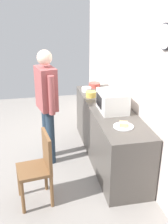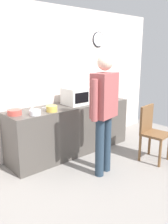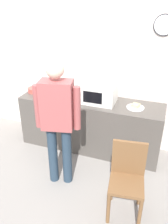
% 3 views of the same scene
% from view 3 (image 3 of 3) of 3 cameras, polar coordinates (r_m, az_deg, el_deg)
% --- Properties ---
extents(ground_plane, '(6.00, 6.00, 0.00)m').
position_cam_3_polar(ground_plane, '(3.46, -9.70, -18.33)').
color(ground_plane, gray).
extents(back_wall, '(5.40, 0.13, 2.60)m').
position_cam_3_polar(back_wall, '(4.06, -0.01, 10.68)').
color(back_wall, silver).
rests_on(back_wall, ground_plane).
extents(kitchen_counter, '(2.36, 0.62, 0.89)m').
position_cam_3_polar(kitchen_counter, '(3.99, 1.48, -3.06)').
color(kitchen_counter, '#4C4742').
rests_on(kitchen_counter, ground_plane).
extents(microwave, '(0.50, 0.39, 0.30)m').
position_cam_3_polar(microwave, '(3.68, 3.90, 4.55)').
color(microwave, silver).
rests_on(microwave, kitchen_counter).
extents(sandwich_plate, '(0.26, 0.26, 0.07)m').
position_cam_3_polar(sandwich_plate, '(3.62, 12.49, 1.25)').
color(sandwich_plate, white).
rests_on(sandwich_plate, kitchen_counter).
extents(salad_bowl, '(0.17, 0.17, 0.08)m').
position_cam_3_polar(salad_bowl, '(3.93, -10.75, 3.86)').
color(salad_bowl, white).
rests_on(salad_bowl, kitchen_counter).
extents(cereal_bowl, '(0.18, 0.18, 0.09)m').
position_cam_3_polar(cereal_bowl, '(3.80, -6.66, 3.48)').
color(cereal_bowl, gold).
rests_on(cereal_bowl, kitchen_counter).
extents(mixing_bowl, '(0.21, 0.21, 0.08)m').
position_cam_3_polar(mixing_bowl, '(4.21, -12.16, 5.31)').
color(mixing_bowl, '#C64C42').
rests_on(mixing_bowl, kitchen_counter).
extents(fork_utensil, '(0.08, 0.17, 0.01)m').
position_cam_3_polar(fork_utensil, '(4.01, -4.48, 4.18)').
color(fork_utensil, silver).
rests_on(fork_utensil, kitchen_counter).
extents(spoon_utensil, '(0.13, 0.14, 0.01)m').
position_cam_3_polar(spoon_utensil, '(4.19, -6.24, 5.16)').
color(spoon_utensil, silver).
rests_on(spoon_utensil, kitchen_counter).
extents(person_standing, '(0.58, 0.32, 1.78)m').
position_cam_3_polar(person_standing, '(2.98, -6.46, -1.22)').
color(person_standing, '#243647').
rests_on(person_standing, ground_plane).
extents(wooden_chair, '(0.45, 0.45, 0.94)m').
position_cam_3_polar(wooden_chair, '(2.89, 10.53, -15.19)').
color(wooden_chair, brown).
rests_on(wooden_chair, ground_plane).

